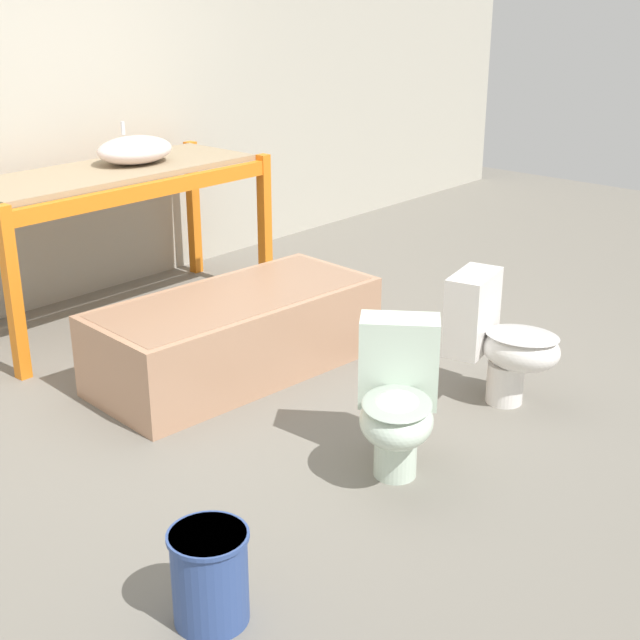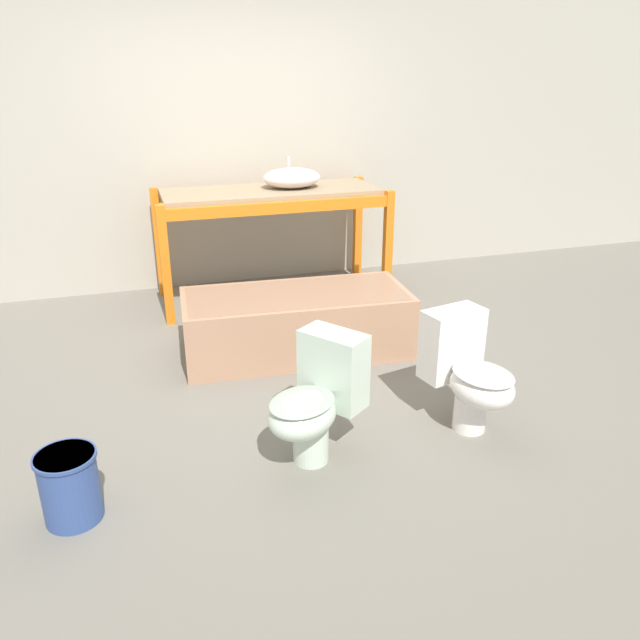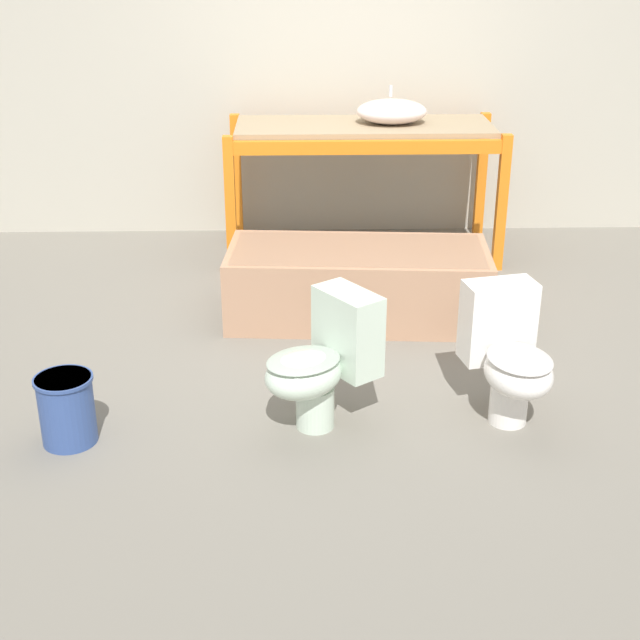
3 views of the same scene
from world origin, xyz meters
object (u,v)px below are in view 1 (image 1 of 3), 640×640
Objects in this scene: sink_basin at (135,150)px; toilet_far at (499,337)px; toilet_near at (397,398)px; bucket_white at (210,575)px; bathtub_main at (236,329)px.

toilet_far is (0.35, -2.45, -0.70)m from sink_basin.
sink_basin is at bearing 86.07° from toilet_far.
sink_basin is 2.65m from toilet_near.
toilet_far is 2.13m from bucket_white.
toilet_far is 1.94× the size of bucket_white.
sink_basin is 0.30× the size of bathtub_main.
toilet_far is (0.91, 0.04, 0.00)m from toilet_near.
sink_basin is 1.46× the size of bucket_white.
bathtub_main is 1.41m from toilet_far.
toilet_far reaches higher than bucket_white.
bathtub_main is 2.47× the size of toilet_far.
bucket_white is at bearing -123.91° from sink_basin.
bathtub_main is at bearing 44.32° from bucket_white.
bathtub_main is at bearing 105.52° from toilet_far.
bucket_white is (-1.77, -2.63, -0.87)m from sink_basin.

